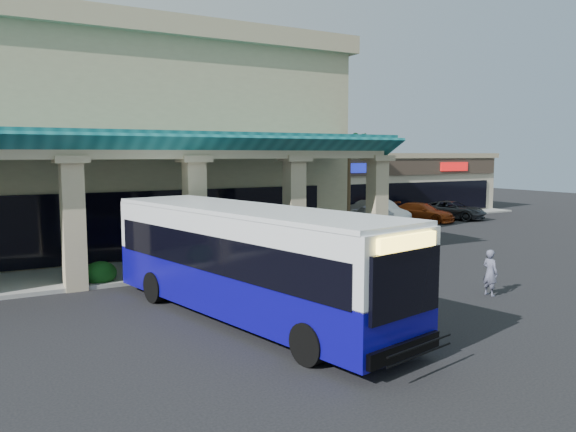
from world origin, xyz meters
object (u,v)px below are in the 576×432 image
car_gray (452,210)px  car_silver (377,217)px  pedestrian (490,273)px  car_red (422,212)px  transit_bus (248,263)px  car_white (380,212)px

car_gray → car_silver: bearing=166.7°
pedestrian → car_red: bearing=-36.7°
car_gray → transit_bus: bearing=-171.6°
pedestrian → car_red: size_ratio=0.34×
pedestrian → car_silver: bearing=-25.7°
transit_bus → pedestrian: transit_bus is taller
pedestrian → car_gray: (15.87, 17.17, -0.11)m
transit_bus → car_silver: 21.11m
car_white → car_red: size_ratio=1.08×
car_red → transit_bus: bearing=-167.2°
transit_bus → car_gray: size_ratio=2.40×
car_white → car_silver: bearing=-129.1°
pedestrian → car_white: 19.70m
car_red → pedestrian: bearing=-150.2°
car_silver → car_white: bearing=50.1°
pedestrian → car_white: car_white is taller
car_silver → transit_bus: bearing=-135.9°
pedestrian → transit_bus: bearing=79.0°
pedestrian → car_white: (9.23, 17.40, 0.04)m
transit_bus → car_white: 23.61m
transit_bus → pedestrian: size_ratio=7.39×
pedestrian → car_silver: (7.52, 15.55, -0.02)m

